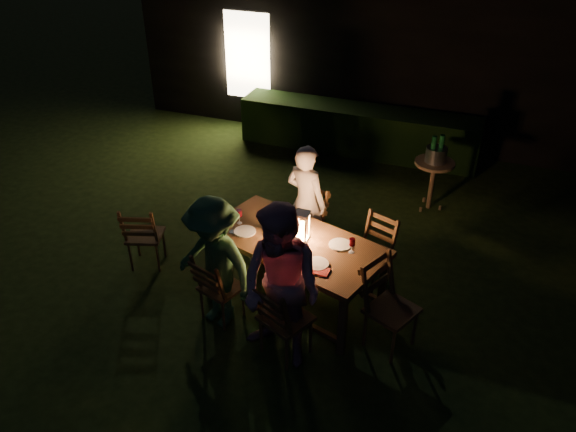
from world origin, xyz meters
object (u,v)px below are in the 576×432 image
at_px(person_opp_right, 281,288).
at_px(ice_bucket, 436,155).
at_px(dining_table, 295,246).
at_px(side_table, 434,167).
at_px(chair_far_left, 303,236).
at_px(chair_spare, 146,246).
at_px(lantern, 302,228).
at_px(chair_near_left, 221,298).
at_px(bottle_table, 278,222).
at_px(person_house_side, 306,202).
at_px(person_opp_left, 215,264).
at_px(bottle_bucket_b, 441,151).
at_px(chair_near_right, 284,331).
at_px(chair_far_right, 370,265).
at_px(bottle_bucket_a, 433,152).
at_px(chair_end, 389,321).

relative_size(person_opp_right, ice_bucket, 6.00).
relative_size(dining_table, side_table, 2.87).
bearing_deg(chair_far_left, dining_table, 126.30).
bearing_deg(chair_spare, side_table, 22.86).
bearing_deg(lantern, chair_near_left, -138.17).
relative_size(bottle_table, side_table, 0.36).
bearing_deg(person_house_side, dining_table, 118.76).
bearing_deg(chair_far_left, chair_near_left, 96.03).
xyz_separation_m(lantern, bottle_table, (-0.30, 0.04, -0.02)).
distance_m(person_opp_left, bottle_bucket_b, 3.85).
bearing_deg(person_house_side, chair_near_right, 119.42).
bearing_deg(chair_far_left, chair_near_right, 126.28).
xyz_separation_m(chair_far_right, bottle_bucket_a, (0.35, 2.06, 0.65)).
bearing_deg(side_table, person_opp_left, -118.59).
relative_size(chair_far_left, ice_bucket, 3.27).
bearing_deg(person_opp_left, lantern, 60.11).
distance_m(dining_table, bottle_bucket_b, 2.97).
bearing_deg(person_opp_left, bottle_table, 76.29).
relative_size(chair_end, chair_spare, 1.11).
height_order(chair_far_right, lantern, lantern).
distance_m(chair_far_left, person_opp_left, 1.66).
bearing_deg(bottle_table, chair_far_right, 27.08).
distance_m(chair_far_left, person_house_side, 0.48).
distance_m(lantern, bottle_bucket_a, 2.80).
height_order(dining_table, bottle_table, bottle_table).
relative_size(person_opp_right, side_table, 2.34).
bearing_deg(dining_table, chair_spare, -161.93).
xyz_separation_m(dining_table, person_opp_right, (0.19, -0.91, 0.15)).
distance_m(chair_spare, side_table, 4.17).
relative_size(chair_near_right, person_opp_left, 0.65).
bearing_deg(dining_table, bottle_bucket_b, 82.94).
distance_m(chair_far_right, side_table, 2.17).
relative_size(chair_far_left, chair_far_right, 1.05).
distance_m(dining_table, bottle_bucket_a, 2.86).
height_order(person_house_side, bottle_bucket_a, person_house_side).
height_order(chair_near_right, bottle_bucket_b, bottle_bucket_b).
xyz_separation_m(person_house_side, bottle_bucket_b, (1.39, 1.80, 0.15)).
bearing_deg(lantern, chair_end, -19.04).
distance_m(ice_bucket, bottle_bucket_b, 0.08).
bearing_deg(lantern, chair_far_right, 38.38).
bearing_deg(chair_spare, bottle_table, -14.23).
xyz_separation_m(chair_near_left, bottle_bucket_b, (1.85, 3.32, 0.65)).
height_order(dining_table, chair_spare, chair_spare).
height_order(chair_near_left, chair_far_left, chair_far_left).
xyz_separation_m(lantern, bottle_bucket_b, (1.13, 2.68, -0.06)).
height_order(chair_spare, side_table, chair_spare).
xyz_separation_m(chair_spare, person_opp_left, (1.32, -0.61, 0.50)).
bearing_deg(ice_bucket, bottle_table, -118.06).
bearing_deg(person_opp_right, lantern, 114.69).
height_order(chair_spare, bottle_table, bottle_table).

